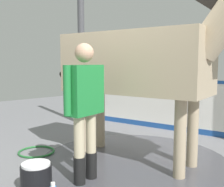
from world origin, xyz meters
name	(u,v)px	position (x,y,z in m)	size (l,w,h in m)	color
ground_plane	(129,164)	(0.00, 0.00, -0.01)	(16.00, 16.00, 0.02)	gray
wet_patch	(134,159)	(0.18, 0.08, 0.00)	(2.95, 2.95, 0.00)	#4C4C54
barrier_wall	(183,108)	(2.25, 0.59, 0.53)	(1.23, 4.75, 1.15)	white
roof_post_far	(81,60)	(1.06, 2.72, 1.58)	(0.16, 0.16, 3.16)	#4C4C51
horse	(142,62)	(0.21, -0.05, 1.52)	(1.40, 3.58, 2.69)	tan
handler	(85,102)	(-0.85, -0.06, 1.02)	(0.68, 0.33, 1.75)	black
wash_bucket	(36,177)	(-1.46, 0.11, 0.17)	(0.37, 0.37, 0.34)	black
hose_coil	(36,152)	(-0.82, 1.40, 0.02)	(0.61, 0.61, 0.03)	#267233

